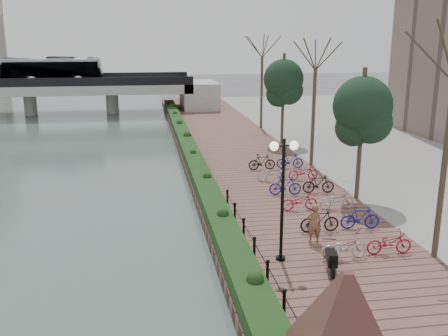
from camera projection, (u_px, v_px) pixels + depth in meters
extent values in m
plane|color=#59595B|center=(231.00, 315.00, 15.45)|extent=(220.00, 220.00, 0.00)
cube|color=brown|center=(245.00, 165.00, 32.73)|extent=(8.00, 75.00, 0.50)
cube|color=#133614|center=(190.00, 151.00, 34.46)|extent=(1.10, 56.00, 0.60)
cylinder|color=black|center=(284.00, 303.00, 14.50)|extent=(0.10, 0.10, 0.70)
cylinder|color=black|center=(267.00, 272.00, 16.41)|extent=(0.10, 0.10, 0.70)
cylinder|color=black|center=(254.00, 248.00, 18.32)|extent=(0.10, 0.10, 0.70)
cylinder|color=black|center=(244.00, 228.00, 20.23)|extent=(0.10, 0.10, 0.70)
cylinder|color=black|center=(235.00, 212.00, 22.14)|extent=(0.10, 0.10, 0.70)
cylinder|color=black|center=(227.00, 198.00, 24.06)|extent=(0.10, 0.10, 0.70)
pyramid|color=#4D2621|center=(345.00, 326.00, 11.25)|extent=(5.34, 5.34, 2.62)
cylinder|color=black|center=(282.00, 201.00, 17.62)|extent=(0.12, 0.12, 4.48)
cylinder|color=black|center=(284.00, 146.00, 17.12)|extent=(0.70, 0.06, 0.06)
sphere|color=white|center=(274.00, 146.00, 17.06)|extent=(0.32, 0.32, 0.32)
sphere|color=white|center=(294.00, 145.00, 17.17)|extent=(0.32, 0.32, 0.32)
imported|color=brown|center=(314.00, 223.00, 19.51)|extent=(0.59, 0.40, 1.59)
imported|color=#AFAEB3|center=(343.00, 246.00, 18.25)|extent=(0.60, 1.71, 0.90)
imported|color=black|center=(319.00, 220.00, 20.72)|extent=(0.47, 1.66, 1.00)
imported|color=maroon|center=(300.00, 202.00, 23.22)|extent=(0.60, 1.71, 0.90)
imported|color=navy|center=(285.00, 185.00, 25.70)|extent=(0.47, 1.66, 1.00)
imported|color=#AFAEB3|center=(272.00, 173.00, 28.19)|extent=(0.60, 1.71, 0.90)
imported|color=black|center=(261.00, 161.00, 30.67)|extent=(0.47, 1.66, 1.00)
imported|color=maroon|center=(389.00, 243.00, 18.53)|extent=(0.60, 1.71, 0.90)
imported|color=navy|center=(360.00, 217.00, 21.00)|extent=(0.47, 1.66, 1.00)
imported|color=#AFAEB3|center=(337.00, 200.00, 23.50)|extent=(0.60, 1.71, 0.90)
imported|color=black|center=(318.00, 183.00, 25.97)|extent=(0.47, 1.66, 1.00)
imported|color=maroon|center=(303.00, 172.00, 28.47)|extent=(0.60, 1.71, 0.90)
imported|color=navy|center=(290.00, 160.00, 30.94)|extent=(0.47, 1.66, 1.00)
cube|color=#A1A19C|center=(29.00, 88.00, 55.42)|extent=(36.00, 8.00, 1.00)
cube|color=black|center=(20.00, 83.00, 51.45)|extent=(36.00, 0.15, 0.90)
cube|color=black|center=(35.00, 77.00, 58.91)|extent=(36.00, 0.15, 0.90)
cylinder|color=#A1A19C|center=(30.00, 104.00, 55.86)|extent=(1.40, 1.40, 2.50)
cylinder|color=#A1A19C|center=(112.00, 103.00, 57.24)|extent=(1.40, 1.40, 2.50)
imported|color=silver|center=(53.00, 70.00, 55.34)|extent=(2.52, 10.77, 3.00)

